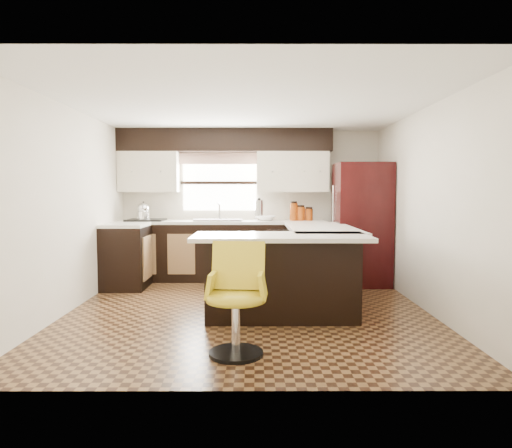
{
  "coord_description": "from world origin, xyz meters",
  "views": [
    {
      "loc": [
        0.08,
        -5.34,
        1.42
      ],
      "look_at": [
        0.09,
        0.45,
        1.0
      ],
      "focal_mm": 32.0,
      "sensor_mm": 36.0,
      "label": 1
    }
  ],
  "objects_px": {
    "peninsula_return": "(282,278)",
    "bar_chair": "(236,300)",
    "peninsula_long": "(317,264)",
    "refrigerator": "(361,224)"
  },
  "relations": [
    {
      "from": "peninsula_return",
      "to": "bar_chair",
      "type": "distance_m",
      "value": 1.23
    },
    {
      "from": "peninsula_long",
      "to": "peninsula_return",
      "type": "bearing_deg",
      "value": -118.3
    },
    {
      "from": "peninsula_long",
      "to": "bar_chair",
      "type": "height_order",
      "value": "bar_chair"
    },
    {
      "from": "peninsula_long",
      "to": "bar_chair",
      "type": "xyz_separation_m",
      "value": [
        -0.98,
        -2.11,
        0.03
      ]
    },
    {
      "from": "peninsula_return",
      "to": "refrigerator",
      "type": "distance_m",
      "value": 2.34
    },
    {
      "from": "refrigerator",
      "to": "bar_chair",
      "type": "height_order",
      "value": "refrigerator"
    },
    {
      "from": "refrigerator",
      "to": "bar_chair",
      "type": "xyz_separation_m",
      "value": [
        -1.77,
        -3.01,
        -0.43
      ]
    },
    {
      "from": "peninsula_long",
      "to": "peninsula_return",
      "type": "xyz_separation_m",
      "value": [
        -0.53,
        -0.97,
        0.0
      ]
    },
    {
      "from": "peninsula_return",
      "to": "bar_chair",
      "type": "height_order",
      "value": "bar_chair"
    },
    {
      "from": "peninsula_long",
      "to": "bar_chair",
      "type": "distance_m",
      "value": 2.33
    }
  ]
}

